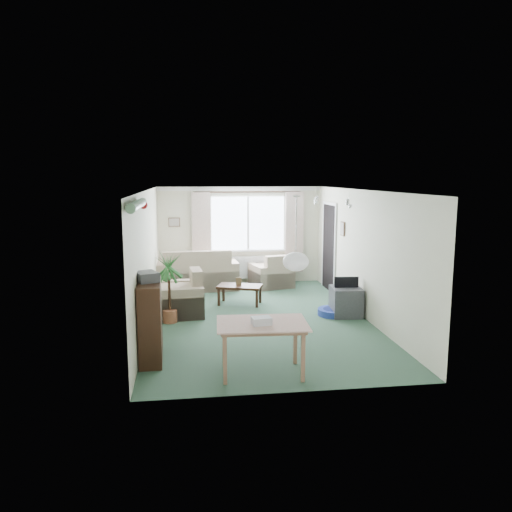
{
  "coord_description": "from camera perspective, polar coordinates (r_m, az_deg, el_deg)",
  "views": [
    {
      "loc": [
        -1.27,
        -8.97,
        2.65
      ],
      "look_at": [
        0.0,
        0.3,
        1.15
      ],
      "focal_mm": 35.0,
      "sensor_mm": 36.0,
      "label": 1
    }
  ],
  "objects": [
    {
      "name": "curtain_rod",
      "position": [
        12.22,
        -0.89,
        7.32
      ],
      "size": [
        2.6,
        0.03,
        0.03
      ],
      "primitive_type": "cube",
      "color": "black"
    },
    {
      "name": "dining_table",
      "position": [
        6.84,
        0.69,
        -10.57
      ],
      "size": [
        1.15,
        0.8,
        0.69
      ],
      "primitive_type": "cube",
      "rotation": [
        0.0,
        0.0,
        -0.06
      ],
      "color": "tan",
      "rests_on": "ground"
    },
    {
      "name": "tv_cube",
      "position": [
        9.75,
        10.22,
        -5.13
      ],
      "size": [
        0.6,
        0.65,
        0.55
      ],
      "primitive_type": "cube",
      "rotation": [
        0.0,
        0.0,
        -0.08
      ],
      "color": "#3C3B40",
      "rests_on": "ground"
    },
    {
      "name": "window",
      "position": [
        12.34,
        -0.93,
        3.76
      ],
      "size": [
        1.8,
        0.03,
        1.3
      ],
      "primitive_type": "cube",
      "color": "white"
    },
    {
      "name": "bauble_cluster_a",
      "position": [
        10.21,
        6.83,
        6.63
      ],
      "size": [
        0.2,
        0.2,
        0.2
      ],
      "primitive_type": "sphere",
      "color": "silver"
    },
    {
      "name": "doorway",
      "position": [
        11.75,
        8.36,
        0.94
      ],
      "size": [
        0.03,
        0.95,
        2.0
      ],
      "primitive_type": "cube",
      "color": "black"
    },
    {
      "name": "wall_picture_back",
      "position": [
        12.25,
        -9.33,
        3.84
      ],
      "size": [
        0.28,
        0.03,
        0.22
      ],
      "primitive_type": "cube",
      "color": "brown"
    },
    {
      "name": "houseplant",
      "position": [
        9.2,
        -9.89,
        -3.64
      ],
      "size": [
        0.71,
        0.71,
        1.29
      ],
      "primitive_type": "cylinder",
      "rotation": [
        0.0,
        0.0,
        0.35
      ],
      "color": "#236321",
      "rests_on": "ground"
    },
    {
      "name": "photo_frame",
      "position": [
        10.41,
        -2.0,
        -2.91
      ],
      "size": [
        0.12,
        0.04,
        0.16
      ],
      "primitive_type": "cube",
      "rotation": [
        0.0,
        0.0,
        0.13
      ],
      "color": "brown",
      "rests_on": "coffee_table"
    },
    {
      "name": "pet_bed",
      "position": [
        9.79,
        8.87,
        -6.33
      ],
      "size": [
        0.81,
        0.81,
        0.12
      ],
      "primitive_type": "cylinder",
      "rotation": [
        0.0,
        0.0,
        0.4
      ],
      "color": "navy",
      "rests_on": "ground"
    },
    {
      "name": "gift_box",
      "position": [
        6.63,
        0.62,
        -7.5
      ],
      "size": [
        0.27,
        0.21,
        0.12
      ],
      "primitive_type": "cube",
      "rotation": [
        0.0,
        0.0,
        0.12
      ],
      "color": "silver",
      "rests_on": "dining_table"
    },
    {
      "name": "wall_picture_right",
      "position": [
        10.73,
        9.88,
        3.09
      ],
      "size": [
        0.03,
        0.24,
        0.3
      ],
      "primitive_type": "cube",
      "color": "brown"
    },
    {
      "name": "armchair_left",
      "position": [
        9.73,
        -8.97,
        -4.14
      ],
      "size": [
        1.01,
        1.06,
        0.88
      ],
      "primitive_type": "cube",
      "rotation": [
        0.0,
        0.0,
        -1.49
      ],
      "color": "beige",
      "rests_on": "ground"
    },
    {
      "name": "sofa",
      "position": [
        11.92,
        -6.86,
        -1.44
      ],
      "size": [
        1.98,
        1.13,
        0.96
      ],
      "primitive_type": "cube",
      "rotation": [
        0.0,
        0.0,
        3.2
      ],
      "color": "tan",
      "rests_on": "ground"
    },
    {
      "name": "pendant_lamp",
      "position": [
        6.93,
        4.56,
        -0.64
      ],
      "size": [
        0.36,
        0.36,
        0.36
      ],
      "primitive_type": "sphere",
      "color": "white"
    },
    {
      "name": "bauble_cluster_b",
      "position": [
        9.14,
        10.57,
        6.26
      ],
      "size": [
        0.2,
        0.2,
        0.2
      ],
      "primitive_type": "sphere",
      "color": "silver"
    },
    {
      "name": "curtain_left",
      "position": [
        12.18,
        -6.25,
        2.55
      ],
      "size": [
        0.45,
        0.08,
        2.0
      ],
      "primitive_type": "cube",
      "color": "beige"
    },
    {
      "name": "hifi_box",
      "position": [
        7.29,
        -12.41,
        -2.33
      ],
      "size": [
        0.4,
        0.43,
        0.14
      ],
      "primitive_type": "cube",
      "rotation": [
        0.0,
        0.0,
        0.42
      ],
      "color": "#3F4045",
      "rests_on": "bookshelf"
    },
    {
      "name": "curtain_right",
      "position": [
        12.46,
        4.39,
        2.72
      ],
      "size": [
        0.45,
        0.08,
        2.0
      ],
      "primitive_type": "cube",
      "color": "beige"
    },
    {
      "name": "bookshelf",
      "position": [
        7.44,
        -11.98,
        -7.24
      ],
      "size": [
        0.35,
        0.96,
        1.16
      ],
      "primitive_type": "cube",
      "rotation": [
        0.0,
        0.0,
        0.03
      ],
      "color": "black",
      "rests_on": "ground"
    },
    {
      "name": "ground",
      "position": [
        9.44,
        0.25,
        -7.2
      ],
      "size": [
        6.5,
        6.5,
        0.0
      ],
      "primitive_type": "plane",
      "color": "#2E4D3A"
    },
    {
      "name": "radiator",
      "position": [
        12.45,
        -0.89,
        -1.3
      ],
      "size": [
        1.2,
        0.1,
        0.55
      ],
      "primitive_type": "cube",
      "color": "white"
    },
    {
      "name": "coffee_table",
      "position": [
        10.45,
        -1.87,
        -4.44
      ],
      "size": [
        1.01,
        0.75,
        0.4
      ],
      "primitive_type": "cube",
      "rotation": [
        0.0,
        0.0,
        -0.32
      ],
      "color": "black",
      "rests_on": "ground"
    },
    {
      "name": "tinsel_garland",
      "position": [
        6.71,
        -13.41,
        5.7
      ],
      "size": [
        1.6,
        1.6,
        0.12
      ],
      "primitive_type": "cylinder",
      "color": "#196626"
    },
    {
      "name": "armchair_corner",
      "position": [
        12.07,
        1.74,
        -1.63
      ],
      "size": [
        1.08,
        1.04,
        0.8
      ],
      "primitive_type": "cube",
      "rotation": [
        0.0,
        0.0,
        3.38
      ],
      "color": "tan",
      "rests_on": "ground"
    }
  ]
}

